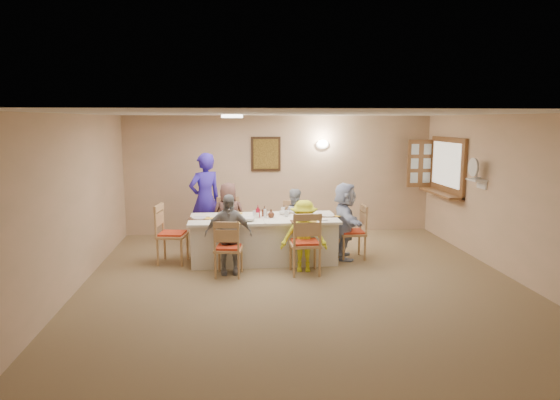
{
  "coord_description": "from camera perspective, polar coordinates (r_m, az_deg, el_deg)",
  "views": [
    {
      "loc": [
        -1.01,
        -7.01,
        2.42
      ],
      "look_at": [
        -0.2,
        1.4,
        1.05
      ],
      "focal_mm": 32.0,
      "sensor_mm": 36.0,
      "label": 1
    }
  ],
  "objects": [
    {
      "name": "ground",
      "position": [
        7.49,
        2.59,
        -9.66
      ],
      "size": [
        7.0,
        7.0,
        0.0
      ],
      "primitive_type": "plane",
      "color": "olive"
    },
    {
      "name": "teacup_b",
      "position": [
        9.08,
        0.36,
        -1.08
      ],
      "size": [
        0.13,
        0.13,
        0.08
      ],
      "primitive_type": "imported",
      "rotation": [
        0.0,
        0.0,
        -0.34
      ],
      "color": "white",
      "rests_on": "dining_table"
    },
    {
      "name": "ceiling_light",
      "position": [
        8.51,
        -5.51,
        9.5
      ],
      "size": [
        0.36,
        0.36,
        0.05
      ],
      "primitive_type": "cylinder",
      "color": "white",
      "rests_on": "room_walls"
    },
    {
      "name": "condiment_ketchup",
      "position": [
        8.52,
        -2.54,
        -1.3
      ],
      "size": [
        0.09,
        0.09,
        0.21
      ],
      "primitive_type": "imported",
      "rotation": [
        0.0,
        0.0,
        0.02
      ],
      "color": "maroon",
      "rests_on": "dining_table"
    },
    {
      "name": "placemat_bl",
      "position": [
        8.95,
        -5.9,
        -1.52
      ],
      "size": [
        0.36,
        0.27,
        0.01
      ],
      "primitive_type": "cube",
      "color": "#472B19",
      "rests_on": "dining_table"
    },
    {
      "name": "napkin_re",
      "position": [
        8.68,
        6.74,
        -1.82
      ],
      "size": [
        0.14,
        0.14,
        0.01
      ],
      "primitive_type": "cube",
      "color": "gold",
      "rests_on": "dining_table"
    },
    {
      "name": "napkin_br",
      "position": [
        8.99,
        2.93,
        -1.38
      ],
      "size": [
        0.13,
        0.13,
        0.01
      ],
      "primitive_type": "cube",
      "color": "gold",
      "rests_on": "dining_table"
    },
    {
      "name": "caregiver",
      "position": [
        9.66,
        -8.56,
        0.03
      ],
      "size": [
        1.03,
        1.0,
        1.8
      ],
      "primitive_type": "imported",
      "rotation": [
        0.0,
        0.0,
        3.68
      ],
      "color": "#3121AC",
      "rests_on": "ground"
    },
    {
      "name": "plate_fr",
      "position": [
        8.2,
        2.49,
        -2.4
      ],
      "size": [
        0.25,
        0.25,
        0.02
      ],
      "primitive_type": "cylinder",
      "color": "white",
      "rests_on": "dining_table"
    },
    {
      "name": "plate_le",
      "position": [
        8.55,
        -9.27,
        -2.02
      ],
      "size": [
        0.24,
        0.24,
        0.02
      ],
      "primitive_type": "cylinder",
      "color": "white",
      "rests_on": "dining_table"
    },
    {
      "name": "napkin_le",
      "position": [
        8.49,
        -8.08,
        -2.09
      ],
      "size": [
        0.14,
        0.14,
        0.01
      ],
      "primitive_type": "cube",
      "color": "gold",
      "rests_on": "dining_table"
    },
    {
      "name": "bowl_a",
      "position": [
        8.25,
        -3.6,
        -2.21
      ],
      "size": [
        0.24,
        0.24,
        0.06
      ],
      "primitive_type": "imported",
      "rotation": [
        0.0,
        0.0,
        0.01
      ],
      "color": "white",
      "rests_on": "dining_table"
    },
    {
      "name": "diner_back_left",
      "position": [
        9.22,
        -5.88,
        -1.95
      ],
      "size": [
        0.67,
        0.48,
        1.29
      ],
      "primitive_type": "imported",
      "rotation": [
        0.0,
        0.0,
        3.2
      ],
      "color": "brown",
      "rests_on": "ground"
    },
    {
      "name": "plate_br",
      "position": [
        9.01,
        1.75,
        -1.33
      ],
      "size": [
        0.24,
        0.24,
        0.01
      ],
      "primitive_type": "cylinder",
      "color": "white",
      "rests_on": "dining_table"
    },
    {
      "name": "diner_front_left",
      "position": [
        7.9,
        -5.92,
        -3.91
      ],
      "size": [
        0.78,
        0.4,
        1.27
      ],
      "primitive_type": "imported",
      "rotation": [
        0.0,
        0.0,
        0.06
      ],
      "color": "#949496",
      "rests_on": "ground"
    },
    {
      "name": "shutter_door",
      "position": [
        10.96,
        15.74,
        4.05
      ],
      "size": [
        0.55,
        0.04,
        1.0
      ],
      "primitive_type": "cube",
      "color": "brown",
      "rests_on": "room_walls"
    },
    {
      "name": "wall_picture",
      "position": [
        10.53,
        -1.63,
        5.29
      ],
      "size": [
        0.62,
        0.05,
        0.72
      ],
      "color": "#301E10",
      "rests_on": "room_walls"
    },
    {
      "name": "diner_back_right",
      "position": [
        9.31,
        1.54,
        -2.22
      ],
      "size": [
        0.57,
        0.45,
        1.15
      ],
      "primitive_type": "imported",
      "rotation": [
        0.0,
        0.0,
        3.13
      ],
      "color": "#9CA3AC",
      "rests_on": "ground"
    },
    {
      "name": "chair_left_end",
      "position": [
        8.65,
        -12.21,
        -3.77
      ],
      "size": [
        0.56,
        0.56,
        1.02
      ],
      "primitive_type": null,
      "rotation": [
        0.0,
        0.0,
        1.41
      ],
      "color": "tan",
      "rests_on": "ground"
    },
    {
      "name": "placemat_fr",
      "position": [
        8.2,
        2.49,
        -2.46
      ],
      "size": [
        0.36,
        0.27,
        0.01
      ],
      "primitive_type": "cube",
      "color": "#472B19",
      "rests_on": "dining_table"
    },
    {
      "name": "drinking_glass",
      "position": [
        8.58,
        -2.91,
        -1.58
      ],
      "size": [
        0.07,
        0.07,
        0.1
      ],
      "primitive_type": "cylinder",
      "color": "silver",
      "rests_on": "dining_table"
    },
    {
      "name": "placemat_br",
      "position": [
        9.02,
        1.75,
        -1.39
      ],
      "size": [
        0.35,
        0.26,
        0.01
      ],
      "primitive_type": "cube",
      "color": "#472B19",
      "rests_on": "dining_table"
    },
    {
      "name": "teacup_a",
      "position": [
        8.19,
        -7.18,
        -2.24
      ],
      "size": [
        0.16,
        0.16,
        0.09
      ],
      "primitive_type": "imported",
      "rotation": [
        0.0,
        0.0,
        0.17
      ],
      "color": "white",
      "rests_on": "dining_table"
    },
    {
      "name": "fan_shelf",
      "position": [
        9.12,
        21.55,
        2.14
      ],
      "size": [
        0.22,
        0.36,
        0.03
      ],
      "primitive_type": "cube",
      "color": "white",
      "rests_on": "room_walls"
    },
    {
      "name": "napkin_fr",
      "position": [
        8.18,
        3.79,
        -2.46
      ],
      "size": [
        0.13,
        0.13,
        0.01
      ],
      "primitive_type": "cube",
      "color": "gold",
      "rests_on": "dining_table"
    },
    {
      "name": "chair_back_left",
      "position": [
        9.37,
        -5.86,
        -2.73
      ],
      "size": [
        0.5,
        0.5,
        0.98
      ],
      "primitive_type": null,
      "rotation": [
        0.0,
        0.0,
        0.06
      ],
      "color": "tan",
      "rests_on": "ground"
    },
    {
      "name": "plate_re",
      "position": [
        8.69,
        5.51,
        -1.76
      ],
      "size": [
        0.23,
        0.23,
        0.01
      ],
      "primitive_type": "cylinder",
      "color": "white",
      "rests_on": "dining_table"
    },
    {
      "name": "bowl_b",
      "position": [
        8.78,
        0.5,
        -1.48
      ],
      "size": [
        0.25,
        0.25,
        0.06
      ],
      "primitive_type": "imported",
      "rotation": [
        0.0,
        0.0,
        0.15
      ],
      "color": "white",
      "rests_on": "dining_table"
    },
    {
      "name": "plate_fl",
      "position": [
        8.12,
        -5.93,
        -2.55
      ],
      "size": [
        0.25,
        0.25,
        0.02
      ],
      "primitive_type": "cylinder",
      "color": "white",
      "rests_on": "dining_table"
    },
    {
      "name": "wall_sconce",
      "position": [
        10.64,
        4.87,
        6.38
      ],
      "size": [
        0.26,
        0.09,
        0.18
      ],
      "primitive_type": "ellipsoid",
      "color": "white",
      "rests_on": "room_walls"
    },
    {
      "name": "diner_right_end",
      "position": [
        8.77,
        7.42,
        -2.37
      ],
      "size": [
        1.29,
        0.54,
        1.34
      ],
      "primitive_type": "imported",
      "rotation": [
        0.0,
        0.0,
        1.51
      ],
      "color": "silver",
      "rests_on": "ground"
    },
    {
      "name": "condiment_malt",
      "position": [
        8.51,
        -1.03,
        -1.54
      ],
      "size": [
        0.18,
        0.18,
        0.15
      ],
      "primitive_type": "imported",
      "rotation": [
        0.0,
        0.0,
        0.3
      ],
      "color": "#512815",
      "rests_on": "dining_table"
    },
    {
      "name": "napkin_fl",
      "position": [
        8.07,
        -4.65,
        -2.62
      ],
      "size": [
        0.15,
        0.15,
        0.01
      ],
      "primitive_type": "cube",
      "color": "gold",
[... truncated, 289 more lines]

